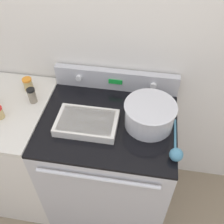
{
  "coord_description": "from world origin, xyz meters",
  "views": [
    {
      "loc": [
        0.19,
        -0.71,
        2.07
      ],
      "look_at": [
        0.02,
        0.35,
        0.98
      ],
      "focal_mm": 42.0,
      "sensor_mm": 36.0,
      "label": 1
    }
  ],
  "objects_px": {
    "mixing_bowl": "(150,114)",
    "casserole_dish": "(87,122)",
    "spice_jar_orange_cap": "(28,84)",
    "ladle": "(176,152)",
    "spice_jar_black_cap": "(32,95)"
  },
  "relations": [
    {
      "from": "ladle",
      "to": "spice_jar_orange_cap",
      "type": "xyz_separation_m",
      "value": [
        -0.96,
        0.38,
        0.02
      ]
    },
    {
      "from": "ladle",
      "to": "spice_jar_black_cap",
      "type": "height_order",
      "value": "spice_jar_black_cap"
    },
    {
      "from": "mixing_bowl",
      "to": "casserole_dish",
      "type": "relative_size",
      "value": 0.85
    },
    {
      "from": "spice_jar_orange_cap",
      "to": "mixing_bowl",
      "type": "bearing_deg",
      "value": -11.99
    },
    {
      "from": "mixing_bowl",
      "to": "spice_jar_orange_cap",
      "type": "height_order",
      "value": "mixing_bowl"
    },
    {
      "from": "ladle",
      "to": "spice_jar_orange_cap",
      "type": "bearing_deg",
      "value": 158.48
    },
    {
      "from": "mixing_bowl",
      "to": "spice_jar_black_cap",
      "type": "xyz_separation_m",
      "value": [
        -0.73,
        0.06,
        -0.02
      ]
    },
    {
      "from": "spice_jar_orange_cap",
      "to": "ladle",
      "type": "bearing_deg",
      "value": -21.52
    },
    {
      "from": "casserole_dish",
      "to": "ladle",
      "type": "relative_size",
      "value": 1.14
    },
    {
      "from": "mixing_bowl",
      "to": "spice_jar_orange_cap",
      "type": "bearing_deg",
      "value": 168.01
    },
    {
      "from": "mixing_bowl",
      "to": "casserole_dish",
      "type": "bearing_deg",
      "value": -168.23
    },
    {
      "from": "casserole_dish",
      "to": "spice_jar_orange_cap",
      "type": "relative_size",
      "value": 3.99
    },
    {
      "from": "spice_jar_black_cap",
      "to": "spice_jar_orange_cap",
      "type": "bearing_deg",
      "value": 123.59
    },
    {
      "from": "spice_jar_black_cap",
      "to": "spice_jar_orange_cap",
      "type": "height_order",
      "value": "spice_jar_black_cap"
    },
    {
      "from": "mixing_bowl",
      "to": "ladle",
      "type": "xyz_separation_m",
      "value": [
        0.16,
        -0.21,
        -0.05
      ]
    }
  ]
}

